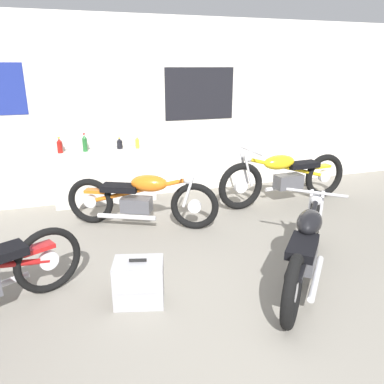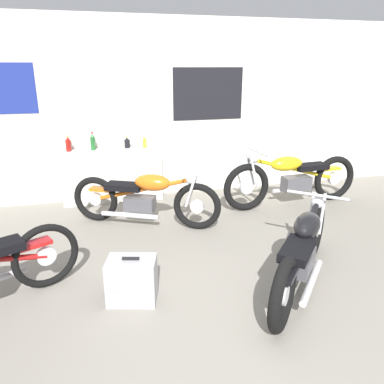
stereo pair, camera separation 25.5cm
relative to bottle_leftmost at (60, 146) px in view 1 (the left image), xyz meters
The scene contains 11 objects.
ground_plane 3.97m from the bottle_leftmost, 68.44° to the right, with size 24.00×24.00×0.00m, color gray.
wall_back 1.48m from the bottle_leftmost, ahead, with size 10.00×0.07×2.80m.
sill_counter 0.82m from the bottle_leftmost, ahead, with size 1.54×0.28×0.85m.
bottle_leftmost is the anchor object (origin of this frame).
bottle_left_center 0.36m from the bottle_leftmost, ahead, with size 0.07×0.07×0.28m.
bottle_center 0.88m from the bottle_leftmost, ahead, with size 0.09×0.09×0.17m.
bottle_right_center 1.14m from the bottle_leftmost, ahead, with size 0.06×0.06×0.19m.
motorcycle_black 3.77m from the bottle_leftmost, 52.81° to the right, with size 1.46×1.61×0.78m.
motorcycle_yellow 3.44m from the bottle_leftmost, 14.99° to the right, with size 2.27×0.64×0.91m.
motorcycle_orange 1.56m from the bottle_leftmost, 47.95° to the right, with size 1.90×1.05×0.80m.
hard_case_silver 2.96m from the bottle_leftmost, 77.55° to the right, with size 0.51×0.40×0.44m.
Camera 1 is at (-1.27, -2.17, 2.07)m, focal length 35.00 mm.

